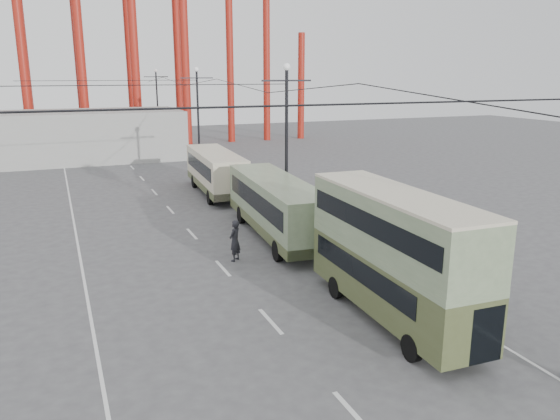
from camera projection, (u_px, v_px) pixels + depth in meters
name	position (u px, v px, depth m)	size (l,w,h in m)	color
ground	(350.00, 370.00, 16.51)	(160.00, 160.00, 0.00)	#49494B
road_markings	(180.00, 218.00, 33.85)	(12.52, 120.00, 0.01)	silver
lamp_post_mid	(286.00, 141.00, 33.59)	(3.20, 0.44, 9.32)	black
lamp_post_far	(198.00, 116.00, 53.30)	(3.20, 0.44, 9.32)	black
lamp_post_distant	(157.00, 105.00, 73.02)	(3.20, 0.44, 9.32)	black
fairground_shed	(71.00, 136.00, 55.80)	(22.00, 10.00, 5.00)	gray
double_decker_bus	(394.00, 250.00, 19.27)	(2.50, 8.87, 4.73)	#424927
single_decker_green	(277.00, 205.00, 29.50)	(3.47, 11.44, 3.19)	#687959
single_decker_cream	(216.00, 171.00, 40.21)	(3.17, 10.19, 3.13)	beige
pedestrian	(235.00, 241.00, 25.90)	(0.73, 0.48, 1.99)	black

